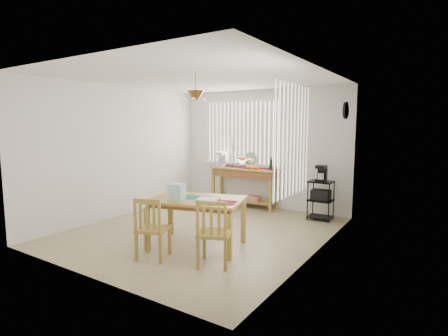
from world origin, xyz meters
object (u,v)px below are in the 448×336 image
Objects in this scene: cart_items at (322,174)px; dining_table at (197,204)px; chair_left at (152,229)px; chair_right at (214,233)px; wire_cart at (321,196)px; sideboard at (245,178)px.

cart_items is 0.20× the size of dining_table.
chair_right is at bearing 16.85° from chair_left.
chair_left is (-1.31, -3.24, -0.03)m from wire_cart.
cart_items is at bearing 68.10° from chair_left.
wire_cart is at bearing -90.00° from cart_items.
chair_right is at bearing -37.14° from dining_table.
chair_left is at bearing -163.15° from chair_right.
dining_table is at bearing -75.60° from sideboard.
sideboard is 1.73× the size of chair_right.
chair_left is at bearing -111.90° from cart_items.
dining_table is at bearing -113.92° from wire_cart.
dining_table is 1.80× the size of chair_left.
chair_left is (-1.31, -3.25, -0.48)m from cart_items.
sideboard is 3.46m from chair_left.
cart_items reaches higher than chair_left.
dining_table is (-1.11, -2.50, 0.20)m from wire_cart.
sideboard is 1.81m from wire_cart.
sideboard is at bearing 112.85° from chair_right.
dining_table is at bearing 75.07° from chair_left.
chair_right is (-0.46, -2.99, -0.46)m from cart_items.
chair_right is (0.65, -0.49, -0.21)m from dining_table.
sideboard reaches higher than chair_left.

